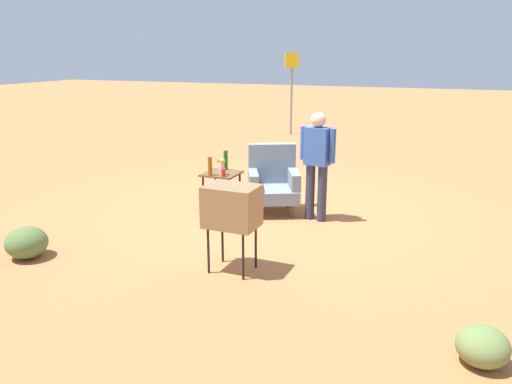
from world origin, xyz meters
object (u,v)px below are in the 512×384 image
person_standing (317,160)px  soda_can_red (223,173)px  side_table (222,178)px  flower_vase (221,166)px  bottle_wine_green (226,160)px  armchair (273,181)px  tv_on_stand (232,207)px  road_sign (291,89)px  bottle_tall_amber (210,166)px

person_standing → soda_can_red: (-1.46, -0.18, -0.29)m
side_table → flower_vase: bearing=-64.4°
side_table → bottle_wine_green: (-0.03, 0.24, 0.24)m
soda_can_red → person_standing: bearing=7.1°
person_standing → flower_vase: bearing=-176.4°
armchair → tv_on_stand: 2.39m
person_standing → road_sign: road_sign is taller
bottle_wine_green → bottle_tall_amber: (-0.06, -0.47, -0.01)m
road_sign → bottle_tall_amber: (1.23, -7.97, -0.64)m
person_standing → flower_vase: person_standing is taller
road_sign → armchair: bearing=-74.2°
person_standing → flower_vase: 1.55m
tv_on_stand → bottle_wine_green: tv_on_stand is taller
armchair → road_sign: 7.94m
person_standing → flower_vase: size_ratio=6.19×
flower_vase → side_table: bearing=115.6°
soda_can_red → armchair: bearing=27.1°
person_standing → bottle_tall_amber: size_ratio=5.47×
bottle_tall_amber → bottle_wine_green: bearing=83.3°
bottle_wine_green → soda_can_red: 0.49m
road_sign → bottle_tall_amber: road_sign is taller
tv_on_stand → bottle_tall_amber: size_ratio=3.43×
armchair → flower_vase: armchair is taller
soda_can_red → flower_vase: size_ratio=0.46×
armchair → person_standing: 0.89m
bottle_wine_green → soda_can_red: size_ratio=2.62×
side_table → bottle_tall_amber: bearing=-111.0°
road_sign → bottle_tall_amber: size_ratio=8.13×
armchair → person_standing: (0.76, -0.18, 0.44)m
road_sign → bottle_tall_amber: bearing=-81.3°
armchair → bottle_wine_green: 0.91m
bottle_wine_green → armchair: bearing=-6.0°
tv_on_stand → bottle_tall_amber: 2.34m
armchair → tv_on_stand: bearing=-81.6°
tv_on_stand → flower_vase: size_ratio=3.89×
person_standing → road_sign: (-2.91, 7.77, 0.44)m
bottle_tall_amber → flower_vase: bottle_tall_amber is taller
tv_on_stand → road_sign: (-2.50, 9.94, 0.60)m
armchair → flower_vase: 0.86m
armchair → soda_can_red: bearing=-152.9°
bottle_wine_green → flower_vase: bottle_wine_green is taller
bottle_wine_green → person_standing: bearing=-9.4°
armchair → flower_vase: size_ratio=4.00×
side_table → bottle_tall_amber: 0.34m
armchair → bottle_wine_green: armchair is taller
tv_on_stand → person_standing: (0.41, 2.17, 0.16)m
armchair → side_table: armchair is taller
armchair → bottle_tall_amber: 1.03m
side_table → road_sign: road_sign is taller
bottle_tall_amber → flower_vase: bearing=35.0°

